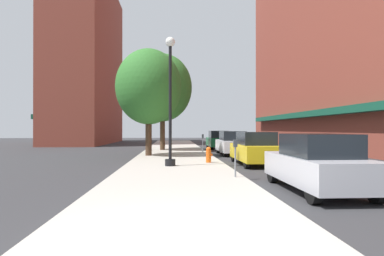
% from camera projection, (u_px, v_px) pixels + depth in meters
% --- Properties ---
extents(ground_plane, '(90.00, 90.00, 0.00)m').
position_uv_depth(ground_plane, '(231.00, 154.00, 23.39)').
color(ground_plane, '#2D2D30').
extents(sidewalk_slab, '(4.80, 50.00, 0.12)m').
position_uv_depth(sidewalk_slab, '(175.00, 153.00, 24.16)').
color(sidewalk_slab, '#A8A399').
rests_on(sidewalk_slab, ground).
extents(building_right_brick, '(6.80, 40.00, 25.03)m').
position_uv_depth(building_right_brick, '(349.00, 5.00, 28.07)').
color(building_right_brick, brown).
rests_on(building_right_brick, ground).
extents(building_far_background, '(6.80, 18.00, 20.47)m').
position_uv_depth(building_far_background, '(88.00, 63.00, 41.52)').
color(building_far_background, brown).
rests_on(building_far_background, ground).
extents(lamppost, '(0.48, 0.48, 5.90)m').
position_uv_depth(lamppost, '(170.00, 98.00, 14.93)').
color(lamppost, black).
rests_on(lamppost, sidewalk_slab).
extents(fire_hydrant, '(0.33, 0.26, 0.79)m').
position_uv_depth(fire_hydrant, '(209.00, 155.00, 16.38)').
color(fire_hydrant, '#E05614').
rests_on(fire_hydrant, sidewalk_slab).
extents(parking_meter_near, '(0.14, 0.09, 1.31)m').
position_uv_depth(parking_meter_near, '(235.00, 153.00, 11.42)').
color(parking_meter_near, slate).
rests_on(parking_meter_near, sidewalk_slab).
extents(parking_meter_far, '(0.14, 0.09, 1.31)m').
position_uv_depth(parking_meter_far, '(203.00, 141.00, 23.91)').
color(parking_meter_far, slate).
rests_on(parking_meter_far, sidewalk_slab).
extents(tree_near, '(4.19, 4.19, 6.81)m').
position_uv_depth(tree_near, '(149.00, 87.00, 20.82)').
color(tree_near, '#422D1E').
rests_on(tree_near, sidewalk_slab).
extents(tree_mid, '(4.77, 4.77, 7.80)m').
position_uv_depth(tree_mid, '(163.00, 88.00, 26.47)').
color(tree_mid, '#422D1E').
rests_on(tree_mid, sidewalk_slab).
extents(car_silver, '(1.80, 4.30, 1.66)m').
position_uv_depth(car_silver, '(317.00, 163.00, 9.38)').
color(car_silver, black).
rests_on(car_silver, ground).
extents(car_yellow, '(1.80, 4.30, 1.66)m').
position_uv_depth(car_yellow, '(255.00, 149.00, 16.41)').
color(car_yellow, black).
rests_on(car_yellow, ground).
extents(car_white, '(1.80, 4.30, 1.66)m').
position_uv_depth(car_white, '(232.00, 143.00, 22.74)').
color(car_white, black).
rests_on(car_white, ground).
extents(car_green, '(1.80, 4.30, 1.66)m').
position_uv_depth(car_green, '(218.00, 140.00, 29.88)').
color(car_green, black).
rests_on(car_green, ground).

